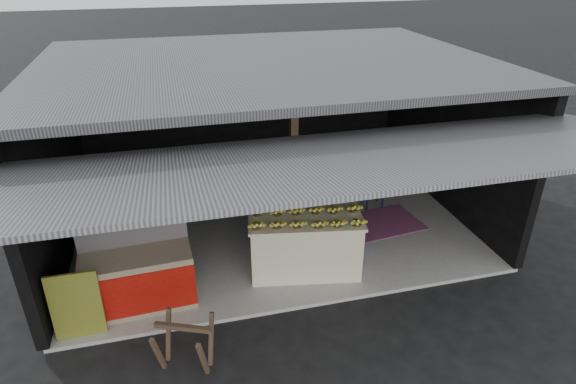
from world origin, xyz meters
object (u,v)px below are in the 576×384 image
object	(u,v)px
plastic_chair	(372,182)
water_barrel	(351,235)
white_crate	(286,207)
sawhorse	(185,341)
neighbor_stall	(139,277)
banana_table	(304,240)

from	to	relation	value
plastic_chair	water_barrel	bearing A→B (deg)	-120.31
white_crate	sawhorse	xyz separation A→B (m)	(-1.94, -2.70, -0.13)
neighbor_stall	plastic_chair	world-z (taller)	neighbor_stall
banana_table	water_barrel	bearing A→B (deg)	28.95
neighbor_stall	water_barrel	distance (m)	3.47
sawhorse	water_barrel	world-z (taller)	sawhorse
sawhorse	plastic_chair	xyz separation A→B (m)	(3.82, 3.28, 0.12)
neighbor_stall	sawhorse	world-z (taller)	neighbor_stall
banana_table	white_crate	size ratio (longest dim) A/B	1.89
banana_table	neighbor_stall	xyz separation A→B (m)	(-2.50, -0.31, -0.01)
white_crate	neighbor_stall	bearing A→B (deg)	-154.94
white_crate	water_barrel	bearing A→B (deg)	-44.83
banana_table	plastic_chair	xyz separation A→B (m)	(1.86, 1.67, 0.01)
plastic_chair	banana_table	bearing A→B (deg)	-133.38
sawhorse	water_barrel	bearing A→B (deg)	56.56
banana_table	sawhorse	size ratio (longest dim) A/B	2.41
plastic_chair	neighbor_stall	bearing A→B (deg)	-150.81
sawhorse	neighbor_stall	bearing A→B (deg)	135.42
neighbor_stall	sawhorse	distance (m)	1.41
banana_table	neighbor_stall	distance (m)	2.52
sawhorse	plastic_chair	size ratio (longest dim) A/B	0.94
banana_table	sawhorse	world-z (taller)	banana_table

